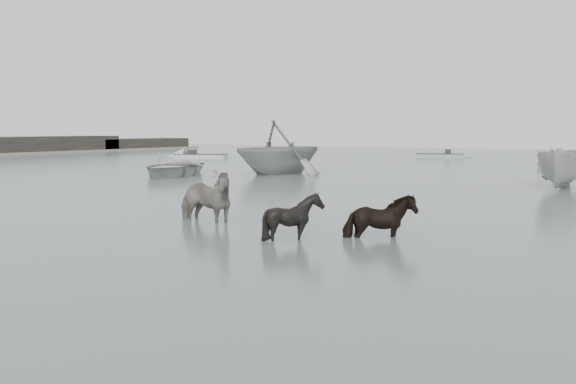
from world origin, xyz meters
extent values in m
plane|color=#495754|center=(0.00, 0.00, 0.00)|extent=(140.00, 140.00, 0.00)
imported|color=black|center=(-3.35, 1.55, 0.89)|extent=(2.16, 1.09, 1.78)
imported|color=black|center=(1.72, 1.80, 0.70)|extent=(1.67, 1.77, 1.41)
imported|color=black|center=(0.09, 0.59, 0.66)|extent=(1.36, 1.26, 1.32)
imported|color=#B5B5B0|center=(-15.86, 14.00, 0.57)|extent=(5.52, 6.48, 1.14)
imported|color=gray|center=(-11.79, 18.33, 1.56)|extent=(6.59, 7.14, 3.12)
imported|color=#A4A49F|center=(3.15, 17.57, 0.94)|extent=(1.89, 4.89, 1.88)
cube|color=black|center=(-50.00, 28.00, 0.95)|extent=(4.50, 24.00, 1.50)
cube|color=black|center=(-50.00, 45.00, 0.75)|extent=(4.50, 14.00, 1.10)
camera|label=1|loc=(7.75, -11.79, 2.54)|focal=40.00mm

